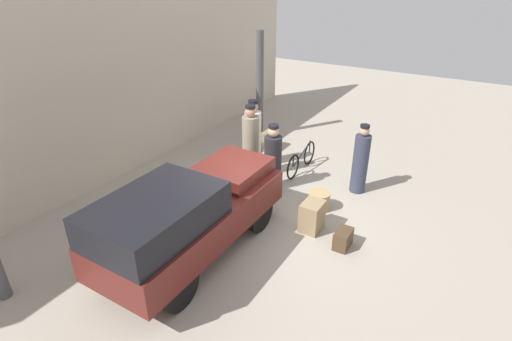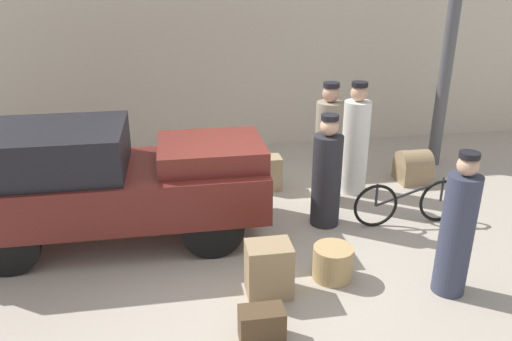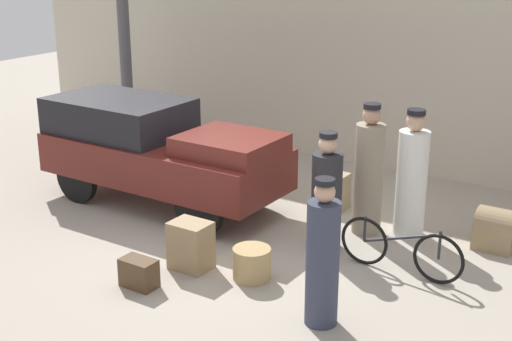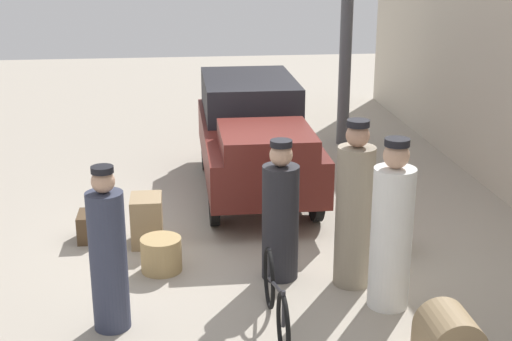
% 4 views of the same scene
% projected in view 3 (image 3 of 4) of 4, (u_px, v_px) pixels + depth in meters
% --- Properties ---
extents(ground_plane, '(30.00, 30.00, 0.00)m').
position_uv_depth(ground_plane, '(237.00, 235.00, 10.12)').
color(ground_plane, '#A89E8E').
extents(station_building_facade, '(16.00, 0.15, 4.50)m').
position_uv_depth(station_building_facade, '(366.00, 42.00, 12.64)').
color(station_building_facade, beige).
rests_on(station_building_facade, ground).
extents(canopy_pillar_left, '(0.22, 0.22, 3.21)m').
position_uv_depth(canopy_pillar_left, '(126.00, 69.00, 13.66)').
color(canopy_pillar_left, '#4C4C51').
rests_on(canopy_pillar_left, ground).
extents(truck, '(3.93, 1.55, 1.60)m').
position_uv_depth(truck, '(156.00, 147.00, 11.09)').
color(truck, black).
rests_on(truck, ground).
extents(bicycle, '(1.63, 0.04, 0.68)m').
position_uv_depth(bicycle, '(400.00, 249.00, 8.88)').
color(bicycle, black).
rests_on(bicycle, ground).
extents(wicker_basket, '(0.47, 0.47, 0.40)m').
position_uv_depth(wicker_basket, '(252.00, 263.00, 8.80)').
color(wicker_basket, tan).
rests_on(wicker_basket, ground).
extents(porter_carrying_trunk, '(0.43, 0.43, 1.82)m').
position_uv_depth(porter_carrying_trunk, '(412.00, 179.00, 9.91)').
color(porter_carrying_trunk, white).
rests_on(porter_carrying_trunk, ground).
extents(porter_standing_middle, '(0.36, 0.36, 1.68)m').
position_uv_depth(porter_standing_middle, '(323.00, 259.00, 7.61)').
color(porter_standing_middle, '#33384C').
rests_on(porter_standing_middle, ground).
extents(porter_lifting_near_truck, '(0.41, 0.41, 1.62)m').
position_uv_depth(porter_lifting_near_truck, '(326.00, 196.00, 9.53)').
color(porter_lifting_near_truck, '#232328').
rests_on(porter_lifting_near_truck, ground).
extents(conductor_in_dark_uniform, '(0.41, 0.41, 1.88)m').
position_uv_depth(conductor_in_dark_uniform, '(369.00, 175.00, 9.98)').
color(conductor_in_dark_uniform, gray).
rests_on(conductor_in_dark_uniform, ground).
extents(trunk_wicker_pale, '(0.41, 0.35, 0.57)m').
position_uv_depth(trunk_wicker_pale, '(334.00, 191.00, 11.04)').
color(trunk_wicker_pale, '#9E8966').
rests_on(trunk_wicker_pale, ground).
extents(suitcase_small_leather, '(0.50, 0.39, 0.63)m').
position_uv_depth(suitcase_small_leather, '(191.00, 245.00, 9.03)').
color(suitcase_small_leather, '#937A56').
rests_on(suitcase_small_leather, ground).
extents(suitcase_black_upright, '(0.44, 0.27, 0.36)m').
position_uv_depth(suitcase_black_upright, '(139.00, 273.00, 8.59)').
color(suitcase_black_upright, '#4C3823').
rests_on(suitcase_black_upright, ground).
extents(trunk_large_brown, '(0.52, 0.52, 0.56)m').
position_uv_depth(trunk_large_brown, '(496.00, 231.00, 9.66)').
color(trunk_large_brown, '#937A56').
rests_on(trunk_large_brown, ground).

